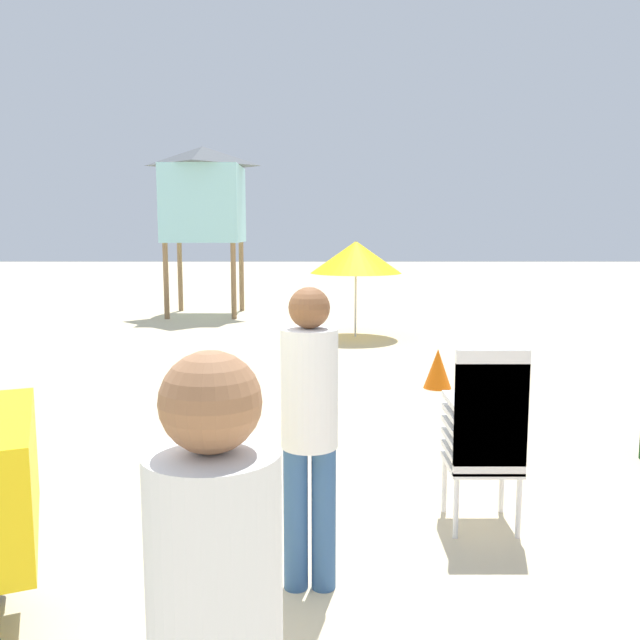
# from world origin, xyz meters

# --- Properties ---
(stacked_plastic_chairs) EXTENTS (0.48, 0.48, 1.29)m
(stacked_plastic_chairs) POSITION_xyz_m (2.40, 1.47, 0.74)
(stacked_plastic_chairs) COLOR white
(stacked_plastic_chairs) RESTS_ON ground
(lifeguard_near_left) EXTENTS (0.32, 0.32, 1.75)m
(lifeguard_near_left) POSITION_xyz_m (1.22, 0.73, 1.01)
(lifeguard_near_left) COLOR #33598C
(lifeguard_near_left) RESTS_ON ground
(lifeguard_tower) EXTENTS (1.98, 1.98, 4.01)m
(lifeguard_tower) POSITION_xyz_m (-1.50, 13.23, 2.90)
(lifeguard_tower) COLOR olive
(lifeguard_tower) RESTS_ON ground
(beach_umbrella_mid) EXTENTS (1.75, 1.75, 1.85)m
(beach_umbrella_mid) POSITION_xyz_m (1.96, 9.84, 1.54)
(beach_umbrella_mid) COLOR beige
(beach_umbrella_mid) RESTS_ON ground
(traffic_cone_near) EXTENTS (0.36, 0.36, 0.52)m
(traffic_cone_near) POSITION_xyz_m (2.82, 5.64, 0.26)
(traffic_cone_near) COLOR orange
(traffic_cone_near) RESTS_ON ground
(traffic_cone_far) EXTENTS (0.38, 0.38, 0.54)m
(traffic_cone_far) POSITION_xyz_m (-1.13, 2.06, 0.27)
(traffic_cone_far) COLOR orange
(traffic_cone_far) RESTS_ON ground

